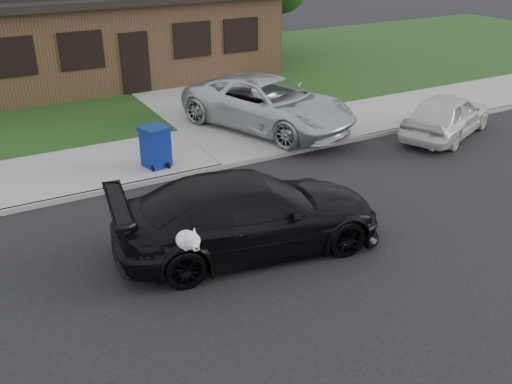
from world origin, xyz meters
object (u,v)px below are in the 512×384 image
white_compact (447,115)px  sedan (249,214)px  recycling_bin (156,146)px  minivan (268,104)px

white_compact → sedan: bearing=86.9°
recycling_bin → white_compact: bearing=-27.0°
sedan → white_compact: bearing=-61.4°
white_compact → recycling_bin: bearing=56.2°
white_compact → recycling_bin: (-8.28, 1.62, 0.00)m
minivan → white_compact: bearing=-53.9°
white_compact → recycling_bin: white_compact is taller
sedan → white_compact: sedan is taller
recycling_bin → minivan: bearing=0.6°
sedan → recycling_bin: size_ratio=5.18×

